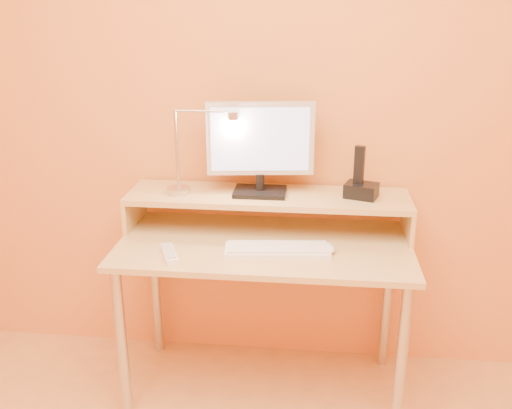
# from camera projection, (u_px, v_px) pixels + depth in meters

# --- Properties ---
(wall_back) EXTENTS (3.00, 0.04, 2.50)m
(wall_back) POSITION_uv_depth(u_px,v_px,m) (272.00, 101.00, 2.45)
(wall_back) COLOR #D78A48
(wall_back) RESTS_ON floor
(desk_leg_fl) EXTENTS (0.04, 0.04, 0.69)m
(desk_leg_fl) POSITION_uv_depth(u_px,v_px,m) (122.00, 346.00, 2.28)
(desk_leg_fl) COLOR #B9B9B9
(desk_leg_fl) RESTS_ON floor
(desk_leg_fr) EXTENTS (0.04, 0.04, 0.69)m
(desk_leg_fr) POSITION_uv_depth(u_px,v_px,m) (401.00, 364.00, 2.17)
(desk_leg_fr) COLOR #B9B9B9
(desk_leg_fr) RESTS_ON floor
(desk_leg_bl) EXTENTS (0.04, 0.04, 0.69)m
(desk_leg_bl) POSITION_uv_depth(u_px,v_px,m) (156.00, 288.00, 2.75)
(desk_leg_bl) COLOR #B9B9B9
(desk_leg_bl) RESTS_ON floor
(desk_leg_br) EXTENTS (0.04, 0.04, 0.69)m
(desk_leg_br) POSITION_uv_depth(u_px,v_px,m) (387.00, 300.00, 2.64)
(desk_leg_br) COLOR #B9B9B9
(desk_leg_br) RESTS_ON floor
(desk_lower) EXTENTS (1.20, 0.60, 0.02)m
(desk_lower) POSITION_uv_depth(u_px,v_px,m) (264.00, 245.00, 2.34)
(desk_lower) COLOR tan
(desk_lower) RESTS_ON floor
(shelf_riser_left) EXTENTS (0.02, 0.30, 0.14)m
(shelf_riser_left) POSITION_uv_depth(u_px,v_px,m) (135.00, 209.00, 2.51)
(shelf_riser_left) COLOR tan
(shelf_riser_left) RESTS_ON desk_lower
(shelf_riser_right) EXTENTS (0.02, 0.30, 0.14)m
(shelf_riser_right) POSITION_uv_depth(u_px,v_px,m) (407.00, 220.00, 2.39)
(shelf_riser_right) COLOR tan
(shelf_riser_right) RESTS_ON desk_lower
(desk_shelf) EXTENTS (1.20, 0.30, 0.02)m
(desk_shelf) POSITION_uv_depth(u_px,v_px,m) (268.00, 197.00, 2.42)
(desk_shelf) COLOR tan
(desk_shelf) RESTS_ON desk_lower
(monitor_foot) EXTENTS (0.22, 0.16, 0.02)m
(monitor_foot) POSITION_uv_depth(u_px,v_px,m) (260.00, 192.00, 2.42)
(monitor_foot) COLOR black
(monitor_foot) RESTS_ON desk_shelf
(monitor_neck) EXTENTS (0.04, 0.04, 0.07)m
(monitor_neck) POSITION_uv_depth(u_px,v_px,m) (260.00, 182.00, 2.40)
(monitor_neck) COLOR black
(monitor_neck) RESTS_ON monitor_foot
(monitor_panel) EXTENTS (0.45, 0.09, 0.30)m
(monitor_panel) POSITION_uv_depth(u_px,v_px,m) (260.00, 139.00, 2.35)
(monitor_panel) COLOR silver
(monitor_panel) RESTS_ON monitor_neck
(monitor_back) EXTENTS (0.40, 0.06, 0.26)m
(monitor_back) POSITION_uv_depth(u_px,v_px,m) (261.00, 137.00, 2.37)
(monitor_back) COLOR black
(monitor_back) RESTS_ON monitor_panel
(monitor_screen) EXTENTS (0.40, 0.05, 0.26)m
(monitor_screen) POSITION_uv_depth(u_px,v_px,m) (260.00, 140.00, 2.33)
(monitor_screen) COLOR #ADB4D9
(monitor_screen) RESTS_ON monitor_panel
(lamp_base) EXTENTS (0.10, 0.10, 0.02)m
(lamp_base) POSITION_uv_depth(u_px,v_px,m) (179.00, 190.00, 2.42)
(lamp_base) COLOR #B9B9B9
(lamp_base) RESTS_ON desk_shelf
(lamp_post) EXTENTS (0.01, 0.01, 0.33)m
(lamp_post) POSITION_uv_depth(u_px,v_px,m) (177.00, 150.00, 2.36)
(lamp_post) COLOR #B9B9B9
(lamp_post) RESTS_ON lamp_base
(lamp_arm) EXTENTS (0.24, 0.01, 0.01)m
(lamp_arm) POSITION_uv_depth(u_px,v_px,m) (204.00, 111.00, 2.30)
(lamp_arm) COLOR #B9B9B9
(lamp_arm) RESTS_ON lamp_post
(lamp_head) EXTENTS (0.04, 0.04, 0.03)m
(lamp_head) POSITION_uv_depth(u_px,v_px,m) (233.00, 115.00, 2.29)
(lamp_head) COLOR #B9B9B9
(lamp_head) RESTS_ON lamp_arm
(lamp_bulb) EXTENTS (0.03, 0.03, 0.00)m
(lamp_bulb) POSITION_uv_depth(u_px,v_px,m) (233.00, 119.00, 2.30)
(lamp_bulb) COLOR #FFEAC6
(lamp_bulb) RESTS_ON lamp_head
(phone_dock) EXTENTS (0.15, 0.14, 0.06)m
(phone_dock) POSITION_uv_depth(u_px,v_px,m) (361.00, 190.00, 2.37)
(phone_dock) COLOR black
(phone_dock) RESTS_ON desk_shelf
(phone_handset) EXTENTS (0.05, 0.04, 0.16)m
(phone_handset) POSITION_uv_depth(u_px,v_px,m) (359.00, 165.00, 2.33)
(phone_handset) COLOR black
(phone_handset) RESTS_ON phone_dock
(phone_led) EXTENTS (0.01, 0.00, 0.04)m
(phone_led) POSITION_uv_depth(u_px,v_px,m) (373.00, 195.00, 2.32)
(phone_led) COLOR #277CFD
(phone_led) RESTS_ON phone_dock
(keyboard) EXTENTS (0.42, 0.17, 0.02)m
(keyboard) POSITION_uv_depth(u_px,v_px,m) (277.00, 251.00, 2.23)
(keyboard) COLOR white
(keyboard) RESTS_ON desk_lower
(mouse) EXTENTS (0.08, 0.11, 0.03)m
(mouse) POSITION_uv_depth(u_px,v_px,m) (328.00, 248.00, 2.24)
(mouse) COLOR silver
(mouse) RESTS_ON desk_lower
(remote_control) EXTENTS (0.11, 0.17, 0.02)m
(remote_control) POSITION_uv_depth(u_px,v_px,m) (169.00, 253.00, 2.21)
(remote_control) COLOR white
(remote_control) RESTS_ON desk_lower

